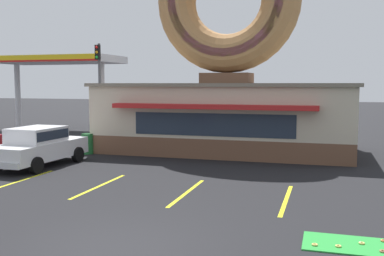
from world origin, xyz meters
The scene contains 16 objects.
ground_plane centered at (0.00, 0.00, 0.00)m, with size 160.00×160.00×0.00m, color black.
donut_shop_building centered at (-0.69, 13.94, 3.74)m, with size 12.30×6.75×10.96m.
mini_donut_mid_right centered at (5.31, 2.00, 0.05)m, with size 0.13×0.13×0.04m, color #D17F47.
mini_donut_far_left centered at (3.93, 1.34, 0.05)m, with size 0.13×0.13×0.04m, color #E5C666.
mini_donut_far_centre centered at (4.39, 1.40, 0.05)m, with size 0.13×0.13×0.04m, color #E5C666.
mini_donut_far_right centered at (5.22, 1.35, 0.05)m, with size 0.13×0.13×0.04m, color #A5724C.
mini_donut_extra centered at (4.86, 1.71, 0.05)m, with size 0.13×0.13×0.04m, color #E5C666.
golf_ball centered at (4.83, 1.74, 0.05)m, with size 0.04×0.04×0.04m, color white.
car_white centered at (-7.00, 7.47, 0.87)m, with size 2.10×4.62×1.60m.
trash_bin centered at (-6.80, 10.96, 0.50)m, with size 0.57×0.57×0.97m.
traffic_light_pole centered at (-9.43, 17.10, 3.71)m, with size 0.28×0.47×5.80m.
gas_station_canopy centered at (-14.58, 20.50, 4.86)m, with size 9.00×4.46×5.30m.
parking_stripe_far_left centered at (-5.96, 5.00, 0.00)m, with size 0.12×3.60×0.01m, color yellow.
parking_stripe_left centered at (-2.96, 5.00, 0.00)m, with size 0.12×3.60×0.01m, color yellow.
parking_stripe_mid_left centered at (0.04, 5.00, 0.00)m, with size 0.12×3.60×0.01m, color yellow.
parking_stripe_centre centered at (3.04, 5.00, 0.00)m, with size 0.12×3.60×0.01m, color yellow.
Camera 1 is at (4.09, -7.91, 3.33)m, focal length 42.00 mm.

